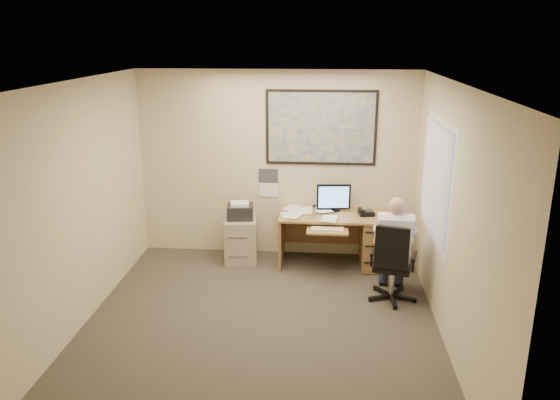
# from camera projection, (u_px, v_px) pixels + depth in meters

# --- Properties ---
(room_shell) EXTENTS (4.00, 4.50, 2.70)m
(room_shell) POSITION_uv_depth(u_px,v_px,m) (258.00, 214.00, 5.73)
(room_shell) COLOR #3A352D
(room_shell) RESTS_ON ground
(desk) EXTENTS (1.60, 0.97, 1.13)m
(desk) POSITION_uv_depth(u_px,v_px,m) (360.00, 235.00, 7.71)
(desk) COLOR #A07944
(desk) RESTS_ON ground
(world_map) EXTENTS (1.56, 0.03, 1.06)m
(world_map) POSITION_uv_depth(u_px,v_px,m) (321.00, 128.00, 7.65)
(world_map) COLOR #1E4C93
(world_map) RESTS_ON room_shell
(wall_calendar) EXTENTS (0.28, 0.01, 0.42)m
(wall_calendar) POSITION_uv_depth(u_px,v_px,m) (268.00, 183.00, 7.95)
(wall_calendar) COLOR white
(wall_calendar) RESTS_ON room_shell
(window_blinds) EXTENTS (0.06, 1.40, 1.30)m
(window_blinds) POSITION_uv_depth(u_px,v_px,m) (436.00, 180.00, 6.28)
(window_blinds) COLOR silver
(window_blinds) RESTS_ON room_shell
(filing_cabinet) EXTENTS (0.51, 0.59, 0.88)m
(filing_cabinet) POSITION_uv_depth(u_px,v_px,m) (241.00, 235.00, 7.88)
(filing_cabinet) COLOR #A59684
(filing_cabinet) RESTS_ON ground
(office_chair) EXTENTS (0.75, 0.75, 1.02)m
(office_chair) POSITION_uv_depth(u_px,v_px,m) (394.00, 278.00, 6.67)
(office_chair) COLOR black
(office_chair) RESTS_ON ground
(person) EXTENTS (0.63, 0.84, 1.31)m
(person) POSITION_uv_depth(u_px,v_px,m) (394.00, 249.00, 6.64)
(person) COLOR white
(person) RESTS_ON office_chair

